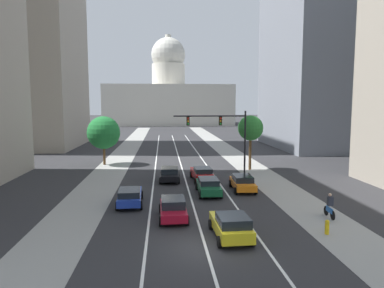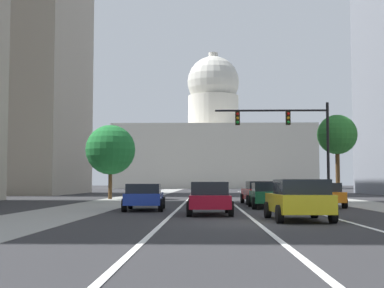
{
  "view_description": "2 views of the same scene",
  "coord_description": "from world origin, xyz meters",
  "px_view_note": "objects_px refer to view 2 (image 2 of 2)",
  "views": [
    {
      "loc": [
        -2.27,
        -18.56,
        7.8
      ],
      "look_at": [
        0.27,
        12.3,
        4.31
      ],
      "focal_mm": 33.12,
      "sensor_mm": 36.0,
      "label": 1
    },
    {
      "loc": [
        -1.76,
        -19.64,
        1.41
      ],
      "look_at": [
        -2.88,
        23.84,
        4.4
      ],
      "focal_mm": 52.44,
      "sensor_mm": 36.0,
      "label": 2
    }
  ],
  "objects_px": {
    "car_crimson": "(209,198)",
    "car_red": "(259,192)",
    "car_blue": "(144,196)",
    "car_yellow": "(299,199)",
    "street_tree_mid_right": "(337,135)",
    "car_black": "(208,193)",
    "traffic_signal_mast": "(293,131)",
    "car_orange": "(323,194)",
    "street_tree_near_left": "(111,150)",
    "capitol_building": "(213,148)",
    "car_green": "(268,194)"
  },
  "relations": [
    {
      "from": "car_blue",
      "to": "car_green",
      "type": "height_order",
      "value": "car_green"
    },
    {
      "from": "street_tree_mid_right",
      "to": "car_black",
      "type": "bearing_deg",
      "value": -150.54
    },
    {
      "from": "car_yellow",
      "to": "car_red",
      "type": "relative_size",
      "value": 0.87
    },
    {
      "from": "car_crimson",
      "to": "traffic_signal_mast",
      "type": "relative_size",
      "value": 0.52
    },
    {
      "from": "traffic_signal_mast",
      "to": "street_tree_mid_right",
      "type": "distance_m",
      "value": 4.48
    },
    {
      "from": "car_black",
      "to": "car_yellow",
      "type": "distance_m",
      "value": 16.25
    },
    {
      "from": "car_yellow",
      "to": "street_tree_near_left",
      "type": "distance_m",
      "value": 28.98
    },
    {
      "from": "car_blue",
      "to": "street_tree_mid_right",
      "type": "distance_m",
      "value": 19.45
    },
    {
      "from": "capitol_building",
      "to": "street_tree_mid_right",
      "type": "xyz_separation_m",
      "value": [
        8.06,
        -97.14,
        -4.96
      ]
    },
    {
      "from": "car_blue",
      "to": "car_green",
      "type": "distance_m",
      "value": 7.09
    },
    {
      "from": "car_yellow",
      "to": "traffic_signal_mast",
      "type": "height_order",
      "value": "traffic_signal_mast"
    },
    {
      "from": "car_black",
      "to": "car_orange",
      "type": "relative_size",
      "value": 1.03
    },
    {
      "from": "capitol_building",
      "to": "car_yellow",
      "type": "xyz_separation_m",
      "value": [
        1.64,
        -118.53,
        -9.13
      ]
    },
    {
      "from": "car_black",
      "to": "traffic_signal_mast",
      "type": "relative_size",
      "value": 0.56
    },
    {
      "from": "car_black",
      "to": "traffic_signal_mast",
      "type": "bearing_deg",
      "value": -62.08
    },
    {
      "from": "car_blue",
      "to": "car_yellow",
      "type": "bearing_deg",
      "value": -141.41
    },
    {
      "from": "car_blue",
      "to": "car_yellow",
      "type": "xyz_separation_m",
      "value": [
        6.53,
        -7.51,
        0.07
      ]
    },
    {
      "from": "car_black",
      "to": "traffic_signal_mast",
      "type": "xyz_separation_m",
      "value": [
        5.99,
        2.97,
        4.31
      ]
    },
    {
      "from": "car_red",
      "to": "street_tree_mid_right",
      "type": "xyz_separation_m",
      "value": [
        6.42,
        5.75,
        4.19
      ]
    },
    {
      "from": "car_yellow",
      "to": "street_tree_near_left",
      "type": "xyz_separation_m",
      "value": [
        -11.52,
        26.37,
        3.38
      ]
    },
    {
      "from": "capitol_building",
      "to": "car_red",
      "type": "bearing_deg",
      "value": -89.09
    },
    {
      "from": "car_orange",
      "to": "traffic_signal_mast",
      "type": "relative_size",
      "value": 0.54
    },
    {
      "from": "traffic_signal_mast",
      "to": "street_tree_near_left",
      "type": "relative_size",
      "value": 1.28
    },
    {
      "from": "capitol_building",
      "to": "car_blue",
      "type": "distance_m",
      "value": 111.5
    },
    {
      "from": "car_yellow",
      "to": "car_red",
      "type": "xyz_separation_m",
      "value": [
        0.0,
        15.64,
        -0.02
      ]
    },
    {
      "from": "car_red",
      "to": "traffic_signal_mast",
      "type": "bearing_deg",
      "value": -42.81
    },
    {
      "from": "car_crimson",
      "to": "car_red",
      "type": "distance_m",
      "value": 12.22
    },
    {
      "from": "car_orange",
      "to": "street_tree_mid_right",
      "type": "height_order",
      "value": "street_tree_mid_right"
    },
    {
      "from": "car_green",
      "to": "traffic_signal_mast",
      "type": "relative_size",
      "value": 0.57
    },
    {
      "from": "car_orange",
      "to": "traffic_signal_mast",
      "type": "xyz_separation_m",
      "value": [
        -0.54,
        7.52,
        4.31
      ]
    },
    {
      "from": "traffic_signal_mast",
      "to": "car_red",
      "type": "bearing_deg",
      "value": -130.0
    },
    {
      "from": "car_crimson",
      "to": "street_tree_mid_right",
      "type": "distance_m",
      "value": 20.47
    },
    {
      "from": "car_red",
      "to": "street_tree_mid_right",
      "type": "relative_size",
      "value": 0.74
    },
    {
      "from": "car_red",
      "to": "street_tree_near_left",
      "type": "relative_size",
      "value": 0.77
    },
    {
      "from": "car_red",
      "to": "traffic_signal_mast",
      "type": "distance_m",
      "value": 6.02
    },
    {
      "from": "car_yellow",
      "to": "car_green",
      "type": "bearing_deg",
      "value": -2.04
    },
    {
      "from": "car_orange",
      "to": "street_tree_near_left",
      "type": "relative_size",
      "value": 0.7
    },
    {
      "from": "car_black",
      "to": "traffic_signal_mast",
      "type": "distance_m",
      "value": 7.95
    },
    {
      "from": "car_orange",
      "to": "car_crimson",
      "type": "height_order",
      "value": "car_crimson"
    },
    {
      "from": "street_tree_near_left",
      "to": "street_tree_mid_right",
      "type": "height_order",
      "value": "street_tree_mid_right"
    },
    {
      "from": "traffic_signal_mast",
      "to": "car_yellow",
      "type": "bearing_deg",
      "value": -98.2
    },
    {
      "from": "car_blue",
      "to": "traffic_signal_mast",
      "type": "relative_size",
      "value": 0.58
    },
    {
      "from": "car_yellow",
      "to": "capitol_building",
      "type": "bearing_deg",
      "value": -1.28
    },
    {
      "from": "car_green",
      "to": "car_red",
      "type": "relative_size",
      "value": 0.95
    },
    {
      "from": "capitol_building",
      "to": "car_green",
      "type": "height_order",
      "value": "capitol_building"
    },
    {
      "from": "car_blue",
      "to": "car_black",
      "type": "bearing_deg",
      "value": -23.58
    },
    {
      "from": "car_black",
      "to": "car_crimson",
      "type": "relative_size",
      "value": 1.07
    },
    {
      "from": "car_crimson",
      "to": "car_red",
      "type": "bearing_deg",
      "value": -16.32
    },
    {
      "from": "car_yellow",
      "to": "street_tree_near_left",
      "type": "bearing_deg",
      "value": 21.52
    },
    {
      "from": "capitol_building",
      "to": "street_tree_near_left",
      "type": "xyz_separation_m",
      "value": [
        -9.88,
        -92.16,
        -5.75
      ]
    }
  ]
}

